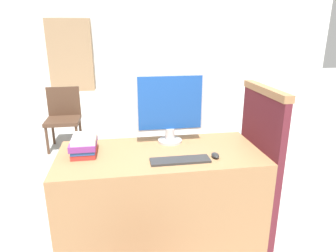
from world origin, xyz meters
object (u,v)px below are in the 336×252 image
(monitor, at_px, (170,108))
(far_chair, at_px, (63,115))
(mouse, at_px, (215,155))
(keyboard, at_px, (180,160))
(book_stack, at_px, (84,145))

(monitor, height_order, far_chair, monitor)
(mouse, bearing_deg, monitor, 126.52)
(keyboard, distance_m, book_stack, 0.69)
(book_stack, height_order, far_chair, book_stack)
(keyboard, relative_size, book_stack, 1.51)
(book_stack, distance_m, far_chair, 2.20)
(keyboard, bearing_deg, monitor, 91.05)
(keyboard, distance_m, far_chair, 2.63)
(far_chair, bearing_deg, book_stack, -26.24)
(keyboard, height_order, mouse, mouse)
(keyboard, distance_m, mouse, 0.25)
(keyboard, xyz_separation_m, mouse, (0.25, 0.02, 0.01))
(far_chair, bearing_deg, keyboard, -13.61)
(mouse, height_order, book_stack, book_stack)
(book_stack, relative_size, far_chair, 0.32)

